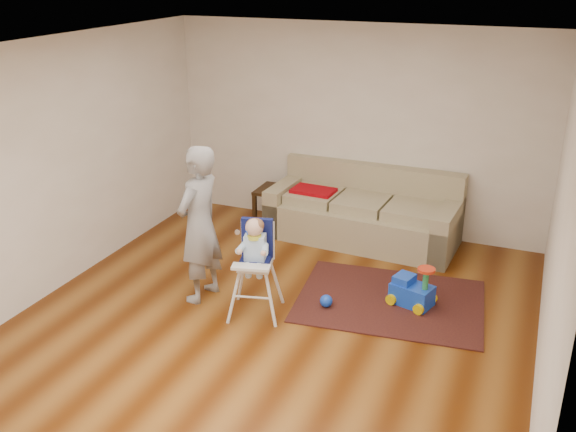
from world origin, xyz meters
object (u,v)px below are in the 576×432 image
at_px(ride_on_toy, 413,284).
at_px(sofa, 362,206).
at_px(toy_ball, 326,301).
at_px(adult, 199,225).
at_px(high_chair, 255,268).
at_px(side_table, 277,207).

bearing_deg(ride_on_toy, sofa, 140.33).
bearing_deg(toy_ball, adult, -168.31).
bearing_deg(ride_on_toy, toy_ball, -137.34).
xyz_separation_m(high_chair, adult, (-0.68, 0.09, 0.34)).
relative_size(side_table, ride_on_toy, 1.10).
height_order(ride_on_toy, adult, adult).
xyz_separation_m(side_table, adult, (0.07, -2.20, 0.59)).
bearing_deg(side_table, sofa, -3.58).
bearing_deg(ride_on_toy, side_table, 161.82).
bearing_deg(high_chair, ride_on_toy, 13.67).
distance_m(toy_ball, adult, 1.55).
bearing_deg(adult, ride_on_toy, 114.04).
distance_m(sofa, ride_on_toy, 1.75).
bearing_deg(adult, toy_ball, 108.19).
bearing_deg(side_table, toy_ball, -54.15).
distance_m(ride_on_toy, high_chair, 1.67).
distance_m(toy_ball, high_chair, 0.85).
distance_m(side_table, adult, 2.28).
bearing_deg(ride_on_toy, high_chair, -135.88).
height_order(sofa, side_table, sofa).
height_order(sofa, ride_on_toy, sofa).
bearing_deg(sofa, adult, -115.43).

